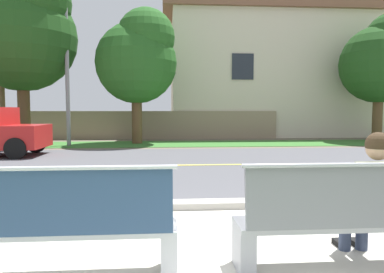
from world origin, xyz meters
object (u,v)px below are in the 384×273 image
bench_right (341,221)px  shade_tree_far_left (24,28)px  shade_tree_centre (383,59)px  bench_left (66,228)px  streetlamp (68,48)px  shade_tree_left (139,57)px  seated_person_olive (370,192)px

bench_right → shade_tree_far_left: bearing=120.5°
shade_tree_far_left → shade_tree_centre: 15.79m
bench_left → shade_tree_far_left: shade_tree_far_left is taller
shade_tree_far_left → streetlamp: bearing=-9.9°
bench_right → shade_tree_left: (-2.67, 12.57, 3.25)m
shade_tree_centre → bench_left: bearing=-129.8°
streetlamp → seated_person_olive: bearing=-63.9°
bench_left → bench_right: 2.41m
streetlamp → shade_tree_far_left: (-1.82, 0.32, 0.80)m
bench_left → shade_tree_centre: size_ratio=0.32×
shade_tree_left → shade_tree_centre: bearing=2.5°
seated_person_olive → shade_tree_left: 13.12m
bench_right → seated_person_olive: seated_person_olive is taller
bench_left → shade_tree_far_left: (-4.88, 12.39, 4.31)m
streetlamp → bench_right: bearing=-65.6°
bench_right → shade_tree_left: 13.26m
bench_right → shade_tree_far_left: size_ratio=0.26×
seated_person_olive → shade_tree_centre: size_ratio=0.21×
shade_tree_far_left → shade_tree_centre: shade_tree_far_left is taller
bench_right → shade_tree_centre: bearing=57.0°
streetlamp → shade_tree_left: size_ratio=1.21×
bench_left → streetlamp: streetlamp is taller
bench_right → seated_person_olive: (0.36, 0.17, 0.22)m
shade_tree_left → shade_tree_centre: size_ratio=0.97×
bench_left → shade_tree_left: 12.99m
shade_tree_far_left → seated_person_olive: bearing=-57.9°
bench_right → bench_left: bearing=180.0°
bench_right → streetlamp: streetlamp is taller
bench_left → seated_person_olive: size_ratio=1.50×
seated_person_olive → shade_tree_centre: (8.10, 12.88, 3.14)m
bench_left → seated_person_olive: bearing=3.5°
bench_left → shade_tree_left: (-0.26, 12.57, 3.25)m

